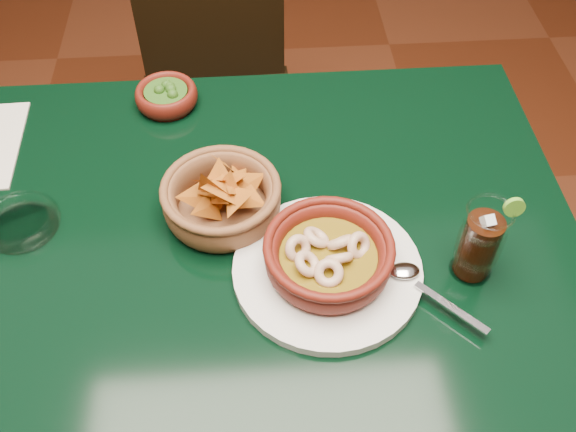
{
  "coord_description": "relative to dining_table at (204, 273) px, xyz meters",
  "views": [
    {
      "loc": [
        0.1,
        -0.63,
        1.53
      ],
      "look_at": [
        0.14,
        -0.02,
        0.81
      ],
      "focal_mm": 40.0,
      "sensor_mm": 36.0,
      "label": 1
    }
  ],
  "objects": [
    {
      "name": "shrimp_plate",
      "position": [
        0.19,
        -0.08,
        0.13
      ],
      "size": [
        0.35,
        0.28,
        0.08
      ],
      "color": "silver",
      "rests_on": "dining_table"
    },
    {
      "name": "cola_drink",
      "position": [
        0.41,
        -0.09,
        0.16
      ],
      "size": [
        0.13,
        0.13,
        0.15
      ],
      "color": "white",
      "rests_on": "dining_table"
    },
    {
      "name": "chip_basket",
      "position": [
        0.04,
        0.05,
        0.13
      ],
      "size": [
        0.22,
        0.22,
        0.13
      ],
      "color": "brown",
      "rests_on": "dining_table"
    },
    {
      "name": "guacamole_ramekin",
      "position": [
        -0.06,
        0.32,
        0.12
      ],
      "size": [
        0.13,
        0.13,
        0.05
      ],
      "color": "#51130C",
      "rests_on": "dining_table"
    },
    {
      "name": "glass_ashtray",
      "position": [
        -0.27,
        0.04,
        0.11
      ],
      "size": [
        0.13,
        0.13,
        0.03
      ],
      "color": "white",
      "rests_on": "dining_table"
    },
    {
      "name": "dining_table",
      "position": [
        0.0,
        0.0,
        0.0
      ],
      "size": [
        1.2,
        0.8,
        0.75
      ],
      "color": "black",
      "rests_on": "ground"
    },
    {
      "name": "ground",
      "position": [
        0.0,
        0.0,
        -0.65
      ],
      "size": [
        7.0,
        7.0,
        0.0
      ],
      "primitive_type": "plane",
      "color": "#471C0C",
      "rests_on": "ground"
    },
    {
      "name": "dining_chair",
      "position": [
        0.01,
        0.7,
        -0.18
      ],
      "size": [
        0.41,
        0.41,
        0.85
      ],
      "color": "black",
      "rests_on": "ground"
    }
  ]
}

